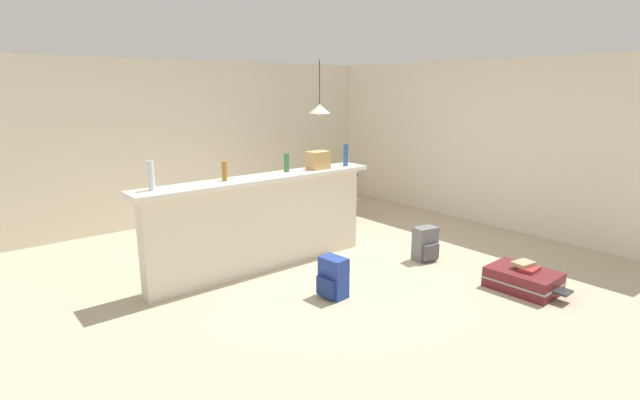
{
  "coord_description": "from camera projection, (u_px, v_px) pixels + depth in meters",
  "views": [
    {
      "loc": [
        -3.6,
        -4.2,
        2.1
      ],
      "look_at": [
        0.11,
        0.35,
        0.72
      ],
      "focal_mm": 27.08,
      "sensor_mm": 36.0,
      "label": 1
    }
  ],
  "objects": [
    {
      "name": "ground_plane",
      "position": [
        331.0,
        266.0,
        5.87
      ],
      "size": [
        13.0,
        13.0,
        0.05
      ],
      "primitive_type": "cube",
      "color": "#BCAD8E"
    },
    {
      "name": "wall_back",
      "position": [
        210.0,
        140.0,
        7.88
      ],
      "size": [
        6.6,
        0.1,
        2.5
      ],
      "primitive_type": "cube",
      "color": "silver",
      "rests_on": "ground_plane"
    },
    {
      "name": "wall_right",
      "position": [
        465.0,
        141.0,
        7.68
      ],
      "size": [
        0.1,
        6.0,
        2.5
      ],
      "primitive_type": "cube",
      "color": "silver",
      "rests_on": "ground_plane"
    },
    {
      "name": "partition_half_wall",
      "position": [
        262.0,
        226.0,
        5.58
      ],
      "size": [
        2.8,
        0.2,
        1.06
      ],
      "primitive_type": "cube",
      "color": "silver",
      "rests_on": "ground_plane"
    },
    {
      "name": "bar_countertop",
      "position": [
        261.0,
        179.0,
        5.45
      ],
      "size": [
        2.96,
        0.4,
        0.05
      ],
      "primitive_type": "cube",
      "color": "white",
      "rests_on": "partition_half_wall"
    },
    {
      "name": "bottle_clear",
      "position": [
        151.0,
        176.0,
        4.7
      ],
      "size": [
        0.06,
        0.06,
        0.29
      ],
      "primitive_type": "cylinder",
      "color": "silver",
      "rests_on": "bar_countertop"
    },
    {
      "name": "bottle_amber",
      "position": [
        225.0,
        171.0,
        5.18
      ],
      "size": [
        0.06,
        0.06,
        0.21
      ],
      "primitive_type": "cylinder",
      "color": "#9E661E",
      "rests_on": "bar_countertop"
    },
    {
      "name": "bottle_green",
      "position": [
        287.0,
        163.0,
        5.73
      ],
      "size": [
        0.07,
        0.07,
        0.22
      ],
      "primitive_type": "cylinder",
      "color": "#2D6B38",
      "rests_on": "bar_countertop"
    },
    {
      "name": "bottle_blue",
      "position": [
        346.0,
        155.0,
        6.15
      ],
      "size": [
        0.06,
        0.06,
        0.28
      ],
      "primitive_type": "cylinder",
      "color": "#284C89",
      "rests_on": "bar_countertop"
    },
    {
      "name": "grocery_bag",
      "position": [
        318.0,
        160.0,
        5.92
      ],
      "size": [
        0.26,
        0.18,
        0.22
      ],
      "primitive_type": "cube",
      "color": "tan",
      "rests_on": "bar_countertop"
    },
    {
      "name": "dining_table",
      "position": [
        316.0,
        180.0,
        7.69
      ],
      "size": [
        1.1,
        0.8,
        0.74
      ],
      "color": "#4C331E",
      "rests_on": "ground_plane"
    },
    {
      "name": "dining_chair_near_partition",
      "position": [
        336.0,
        193.0,
        7.34
      ],
      "size": [
        0.43,
        0.43,
        0.93
      ],
      "color": "#9E754C",
      "rests_on": "ground_plane"
    },
    {
      "name": "pendant_lamp",
      "position": [
        320.0,
        109.0,
        7.49
      ],
      "size": [
        0.34,
        0.34,
        0.85
      ],
      "color": "black"
    },
    {
      "name": "suitcase_flat_maroon",
      "position": [
        523.0,
        280.0,
        5.09
      ],
      "size": [
        0.52,
        0.84,
        0.22
      ],
      "color": "maroon",
      "rests_on": "ground_plane"
    },
    {
      "name": "backpack_grey",
      "position": [
        425.0,
        244.0,
        5.94
      ],
      "size": [
        0.31,
        0.28,
        0.42
      ],
      "color": "slate",
      "rests_on": "ground_plane"
    },
    {
      "name": "backpack_blue",
      "position": [
        333.0,
        278.0,
        4.9
      ],
      "size": [
        0.27,
        0.3,
        0.42
      ],
      "color": "#233D93",
      "rests_on": "ground_plane"
    },
    {
      "name": "book_stack",
      "position": [
        526.0,
        266.0,
        5.07
      ],
      "size": [
        0.25,
        0.26,
        0.08
      ],
      "color": "#AD2D2D",
      "rests_on": "suitcase_flat_maroon"
    }
  ]
}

